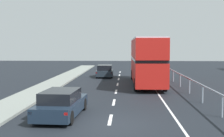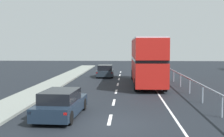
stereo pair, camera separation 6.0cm
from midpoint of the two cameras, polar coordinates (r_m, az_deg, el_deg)
The scene contains 6 objects.
ground_plane at distance 14.09m, azimuth -0.40°, elevation -10.25°, with size 74.28×120.00×0.10m, color black.
lane_paint_markings at distance 22.33m, azimuth 5.66°, elevation -4.78°, with size 3.24×46.00×0.01m.
bridge_side_railing at distance 23.24m, azimuth 14.23°, elevation -2.28°, with size 0.10×42.00×1.11m.
double_decker_bus_red at distance 27.84m, azimuth 6.50°, elevation 1.58°, with size 2.59×11.43×4.15m.
hatchback_car_near at distance 15.39m, azimuth -9.27°, elevation -6.44°, with size 1.99×4.68×1.33m.
sedan_car_ahead at distance 34.74m, azimuth -1.22°, elevation -0.51°, with size 1.90×4.07×1.37m.
Camera 2 is at (0.76, -13.63, 3.44)m, focal length 49.51 mm.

